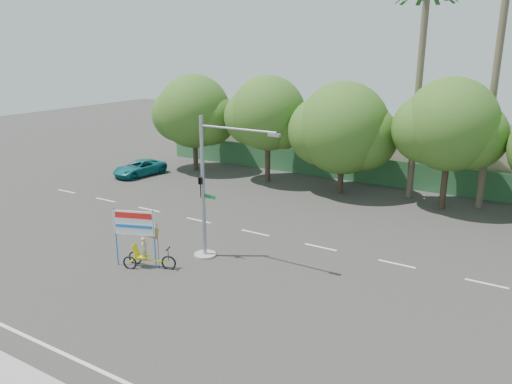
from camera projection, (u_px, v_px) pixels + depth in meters
The scene contains 13 objects.
ground at pixel (195, 302), 20.47m from camera, with size 120.00×120.00×0.00m, color #33302D.
fence at pixel (370, 171), 37.80m from camera, with size 38.00×0.08×2.00m, color #336B3D.
building_left at pixel (283, 137), 46.20m from camera, with size 12.00×8.00×4.00m, color #C3B79B.
building_right at pixel (495, 161), 37.27m from camera, with size 14.00×8.00×3.60m, color #C3B79B.
tree_far_left at pixel (194, 114), 40.90m from camera, with size 7.14×6.00×7.96m.
tree_left at pixel (267, 116), 37.31m from camera, with size 6.66×5.60×8.07m.
tree_center at pixel (342, 131), 34.49m from camera, with size 7.62×6.40×7.85m.
tree_right at pixel (449, 128), 30.77m from camera, with size 6.90×5.80×8.36m.
palm_tall at pixel (500, 39), 29.50m from camera, with size 3.73×3.79×17.45m.
palm_short at pixel (420, 66), 32.20m from camera, with size 3.73×3.79×14.45m.
traffic_signal at pixel (208, 201), 24.01m from camera, with size 4.72×1.10×7.00m.
trike_billboard at pixel (141, 244), 23.38m from camera, with size 2.83×1.29×2.93m.
pickup_truck at pixel (140, 168), 40.31m from camera, with size 2.05×4.44×1.24m, color #106A72.
Camera 1 is at (11.70, -14.38, 10.09)m, focal length 35.00 mm.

